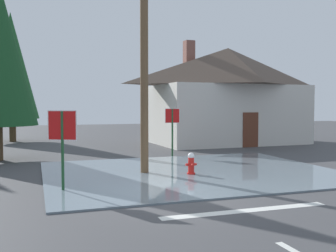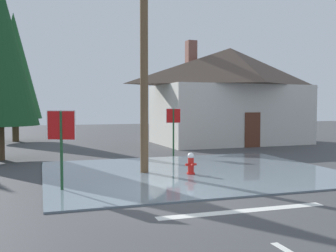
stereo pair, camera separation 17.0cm
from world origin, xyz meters
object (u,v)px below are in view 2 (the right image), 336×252
(utility_pole, at_px, (144,38))
(house, at_px, (230,94))
(stop_sign_far, at_px, (173,122))
(stop_sign_near, at_px, (61,133))
(fire_hydrant, at_px, (191,164))
(pine_tree_far_center, at_px, (14,66))

(utility_pole, xyz_separation_m, house, (8.00, 9.14, -1.59))
(utility_pole, xyz_separation_m, stop_sign_far, (2.50, 4.14, -3.12))
(stop_sign_near, relative_size, fire_hydrant, 2.89)
(house, relative_size, pine_tree_far_center, 1.17)
(fire_hydrant, relative_size, house, 0.08)
(utility_pole, distance_m, house, 12.25)
(stop_sign_far, height_order, house, house)
(stop_sign_near, xyz_separation_m, stop_sign_far, (5.41, 6.17, -0.02))
(fire_hydrant, xyz_separation_m, stop_sign_far, (1.08, 4.97, 1.22))
(stop_sign_near, distance_m, pine_tree_far_center, 17.11)
(stop_sign_near, bearing_deg, utility_pole, 34.86)
(stop_sign_near, relative_size, house, 0.23)
(stop_sign_near, distance_m, house, 15.68)
(stop_sign_far, xyz_separation_m, pine_tree_far_center, (-7.52, 10.47, 3.40))
(fire_hydrant, height_order, stop_sign_far, stop_sign_far)
(stop_sign_near, xyz_separation_m, utility_pole, (2.90, 2.02, 3.09))
(stop_sign_near, distance_m, fire_hydrant, 4.66)
(fire_hydrant, relative_size, pine_tree_far_center, 0.09)
(stop_sign_near, relative_size, pine_tree_far_center, 0.27)
(stop_sign_near, distance_m, stop_sign_far, 8.20)
(fire_hydrant, relative_size, utility_pole, 0.09)
(fire_hydrant, bearing_deg, house, 56.59)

